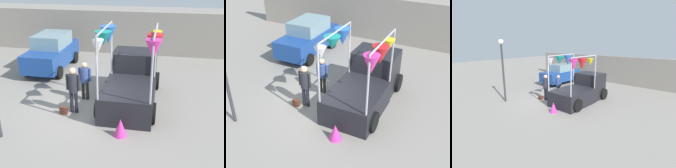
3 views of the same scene
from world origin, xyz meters
The scene contains 8 objects.
ground_plane centered at (0.00, 0.00, 0.00)m, with size 60.00×60.00×0.00m, color gray.
vendor_truck centered at (1.41, 1.18, 0.92)m, with size 2.56×4.15×3.16m.
parked_car centered at (-3.18, 4.16, 0.94)m, with size 1.88×4.00×1.88m.
person_customer centered at (-0.56, -0.25, 1.08)m, with size 0.53×0.34×1.77m.
person_vendor centered at (-0.46, 0.91, 0.96)m, with size 0.53×0.34×1.59m.
handbag centered at (-0.91, -0.45, 0.14)m, with size 0.28×0.16×0.28m, color #592D1E.
brick_boundary_wall centered at (0.00, 7.77, 1.30)m, with size 18.00×0.36×2.60m, color gray.
folded_kite_bundle_magenta centered at (1.40, -1.50, 0.30)m, with size 0.44×0.44×0.60m, color #D83399.
Camera 2 is at (4.77, -7.96, 6.51)m, focal length 45.00 mm.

